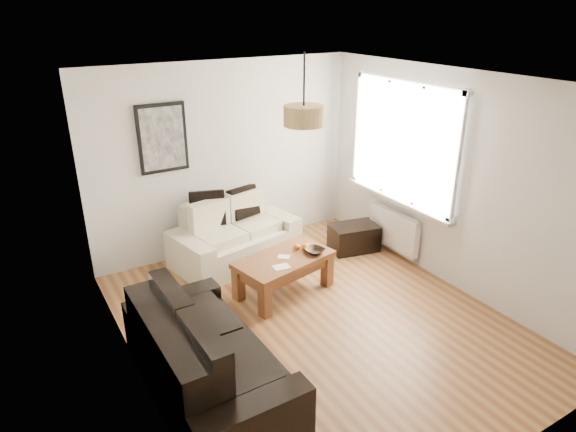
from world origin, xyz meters
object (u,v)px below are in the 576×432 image
loveseat_cream (235,232)px  ottoman (354,237)px  coffee_table (284,275)px  sofa_leather (207,352)px

loveseat_cream → ottoman: 1.69m
coffee_table → ottoman: bearing=18.4°
loveseat_cream → ottoman: size_ratio=2.51×
coffee_table → ottoman: coffee_table is taller
loveseat_cream → coffee_table: bearing=-93.2°
loveseat_cream → sofa_leather: size_ratio=0.83×
loveseat_cream → sofa_leather: (-1.30, -2.18, 0.02)m
sofa_leather → ottoman: size_ratio=3.01×
loveseat_cream → sofa_leather: sofa_leather is taller
sofa_leather → coffee_table: size_ratio=1.71×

